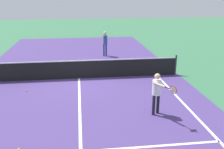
# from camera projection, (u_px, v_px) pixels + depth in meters

# --- Properties ---
(ground_plane) EXTENTS (60.00, 60.00, 0.00)m
(ground_plane) POSITION_uv_depth(u_px,v_px,m) (79.00, 78.00, 13.21)
(ground_plane) COLOR #38724C
(court_surface_inbounds) EXTENTS (10.62, 24.40, 0.00)m
(court_surface_inbounds) POSITION_uv_depth(u_px,v_px,m) (79.00, 78.00, 13.21)
(court_surface_inbounds) COLOR #4C387A
(court_surface_inbounds) RESTS_ON ground_plane
(line_sideline_right) EXTENTS (0.10, 11.89, 0.01)m
(line_sideline_right) POSITION_uv_depth(u_px,v_px,m) (212.00, 133.00, 8.10)
(line_sideline_right) COLOR white
(line_sideline_right) RESTS_ON ground_plane
(line_center_service) EXTENTS (0.10, 6.40, 0.01)m
(line_center_service) POSITION_uv_depth(u_px,v_px,m) (80.00, 104.00, 10.19)
(line_center_service) COLOR white
(line_center_service) RESTS_ON ground_plane
(net) EXTENTS (10.32, 0.09, 1.07)m
(net) POSITION_uv_depth(u_px,v_px,m) (79.00, 69.00, 13.06)
(net) COLOR #33383D
(net) RESTS_ON ground_plane
(player_near) EXTENTS (0.57, 1.13, 1.54)m
(player_near) POSITION_uv_depth(u_px,v_px,m) (157.00, 90.00, 9.08)
(player_near) COLOR black
(player_near) RESTS_ON ground_plane
(player_far) EXTENTS (0.34, 0.32, 1.69)m
(player_far) POSITION_uv_depth(u_px,v_px,m) (105.00, 41.00, 17.49)
(player_far) COLOR navy
(player_far) RESTS_ON ground_plane
(tennis_ball_near_net) EXTENTS (0.07, 0.07, 0.07)m
(tennis_ball_near_net) POSITION_uv_depth(u_px,v_px,m) (26.00, 91.00, 11.49)
(tennis_ball_near_net) COLOR #CCE033
(tennis_ball_near_net) RESTS_ON ground_plane
(tennis_ball_mid_court) EXTENTS (0.07, 0.07, 0.07)m
(tennis_ball_mid_court) POSITION_uv_depth(u_px,v_px,m) (19.00, 149.00, 7.23)
(tennis_ball_mid_court) COLOR #CCE033
(tennis_ball_mid_court) RESTS_ON ground_plane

